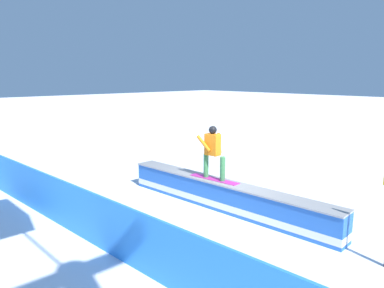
{
  "coord_description": "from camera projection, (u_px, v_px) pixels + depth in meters",
  "views": [
    {
      "loc": [
        -6.28,
        7.1,
        3.57
      ],
      "look_at": [
        0.17,
        1.01,
        1.91
      ],
      "focal_mm": 34.06,
      "sensor_mm": 36.0,
      "label": 1
    }
  ],
  "objects": [
    {
      "name": "snowboarder",
      "position": [
        213.0,
        151.0,
        9.9
      ],
      "size": [
        1.57,
        0.47,
        1.48
      ],
      "color": "#B8278E",
      "rests_on": "grind_box"
    },
    {
      "name": "safety_fence",
      "position": [
        106.0,
        225.0,
        7.41
      ],
      "size": [
        13.95,
        0.77,
        1.16
      ],
      "primitive_type": "cube",
      "rotation": [
        0.0,
        0.0,
        0.05
      ],
      "color": "#2C82EC",
      "rests_on": "ground_plane"
    },
    {
      "name": "ground_plane",
      "position": [
        223.0,
        209.0,
        9.93
      ],
      "size": [
        120.0,
        120.0,
        0.0
      ],
      "primitive_type": "plane",
      "color": "white"
    },
    {
      "name": "grind_box",
      "position": [
        223.0,
        197.0,
        9.87
      ],
      "size": [
        6.7,
        0.94,
        0.77
      ],
      "color": "blue",
      "rests_on": "ground_plane"
    }
  ]
}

